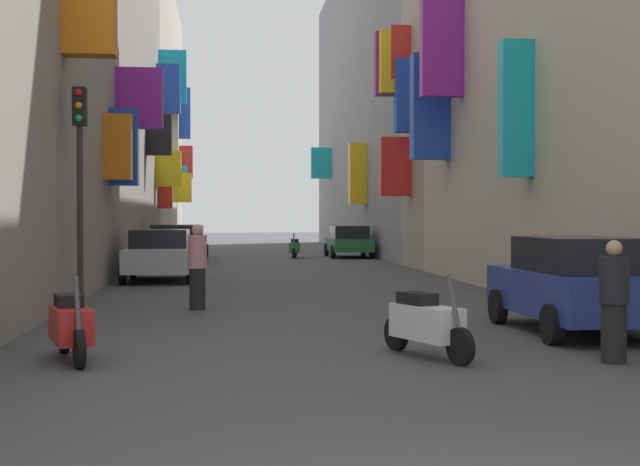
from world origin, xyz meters
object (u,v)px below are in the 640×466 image
Objects in this scene: parked_car_silver at (160,254)px; scooter_green at (295,248)px; scooter_red at (71,325)px; scooter_white at (426,323)px; parked_car_green at (349,241)px; traffic_light_near_corner at (80,160)px; pedestrian_crossing at (614,302)px; parked_car_blue at (574,283)px; parked_car_yellow at (185,241)px; pedestrian_near_left at (197,267)px; parked_car_grey at (173,244)px; scooter_silver at (181,257)px.

parked_car_silver is 14.68m from scooter_green.
scooter_red and scooter_white have the same top height.
traffic_light_near_corner reaches higher than parked_car_green.
pedestrian_crossing reaches higher than scooter_white.
scooter_red is at bearing 172.44° from pedestrian_crossing.
parked_car_blue is 0.91× the size of parked_car_yellow.
pedestrian_near_left is at bearing -105.46° from parked_car_green.
traffic_light_near_corner is (-0.79, -16.88, 2.19)m from parked_car_grey.
parked_car_blue reaches higher than parked_car_silver.
pedestrian_crossing is at bearing -7.56° from scooter_red.
parked_car_blue reaches higher than scooter_white.
parked_car_green is 2.56m from scooter_green.
scooter_white is at bearing -80.94° from parked_car_yellow.
pedestrian_crossing is at bearing -72.02° from scooter_silver.
parked_car_blue is 7.83m from scooter_red.
traffic_light_near_corner reaches higher than pedestrian_crossing.
parked_car_blue is 2.20× the size of scooter_silver.
parked_car_green reaches higher than scooter_red.
scooter_white is at bearing -48.52° from traffic_light_near_corner.
pedestrian_crossing is (6.79, -28.92, -0.00)m from parked_car_yellow.
parked_car_grey is 22.30m from parked_car_blue.
traffic_light_near_corner reaches higher than scooter_white.
traffic_light_near_corner is (-1.01, -22.00, 2.22)m from parked_car_yellow.
scooter_red is 0.40× the size of traffic_light_near_corner.
scooter_green and scooter_white have the same top height.
scooter_red is 7.02m from pedestrian_crossing.
parked_car_yellow is at bearing 89.68° from scooter_red.
pedestrian_crossing is at bearing -52.00° from pedestrian_near_left.
scooter_white is at bearing -78.46° from parked_car_grey.
parked_car_grey is at bearing 97.34° from scooter_silver.
parked_car_grey is (-0.13, 8.47, 0.03)m from parked_car_silver.
pedestrian_near_left is at bearing -84.91° from parked_car_grey.
parked_car_blue is at bearing 36.41° from scooter_white.
scooter_silver is at bearing 94.46° from pedestrian_near_left.
parked_car_silver is at bearing -89.14° from parked_car_grey.
parked_car_yellow reaches higher than scooter_silver.
scooter_white is (4.65, -0.24, 0.00)m from scooter_red.
scooter_silver is 1.13× the size of pedestrian_crossing.
traffic_light_near_corner is (-5.93, -22.21, 2.54)m from scooter_green.
pedestrian_near_left reaches higher than scooter_white.
parked_car_grey is 17.04m from traffic_light_near_corner.
scooter_white and scooter_silver have the same top height.
parked_car_yellow is 2.43× the size of scooter_red.
parked_car_silver is at bearing 99.38° from pedestrian_near_left.
pedestrian_near_left is (1.49, -16.73, 0.05)m from parked_car_grey.
scooter_red and scooter_silver have the same top height.
parked_car_green is at bearing 52.10° from scooter_silver.
parked_car_silver is 2.30× the size of scooter_silver.
parked_car_green is 2.25× the size of scooter_red.
parked_car_grey is 22.88m from scooter_red.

